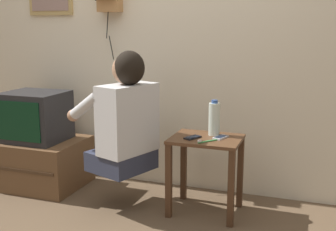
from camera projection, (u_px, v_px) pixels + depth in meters
name	position (u px, v px, depth m)	size (l,w,h in m)	color
wall_back	(174.00, 29.00, 3.29)	(6.80, 0.05, 2.55)	beige
side_table	(206.00, 156.00, 2.93)	(0.48, 0.39, 0.54)	#51331E
person	(125.00, 118.00, 2.93)	(0.63, 0.57, 0.85)	#2D3347
tv_stand	(40.00, 162.00, 3.49)	(0.71, 0.56, 0.39)	brown
television	(35.00, 116.00, 3.39)	(0.47, 0.42, 0.39)	#232326
cell_phone_held	(193.00, 137.00, 2.88)	(0.11, 0.14, 0.01)	black
cell_phone_spare	(221.00, 137.00, 2.88)	(0.10, 0.14, 0.01)	silver
water_bottle	(214.00, 119.00, 2.94)	(0.08, 0.08, 0.25)	silver
toothbrush	(206.00, 141.00, 2.78)	(0.11, 0.12, 0.02)	#4CBF66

